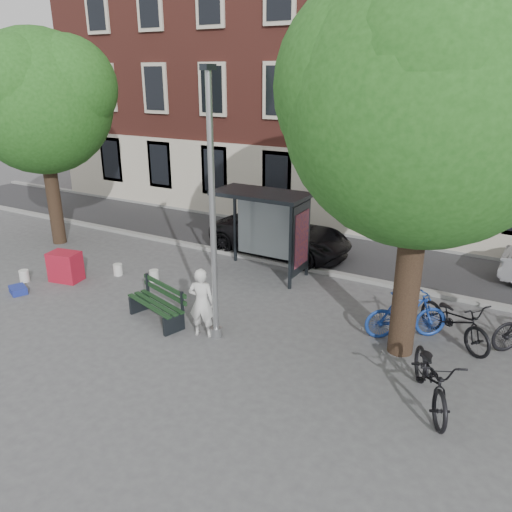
{
  "coord_description": "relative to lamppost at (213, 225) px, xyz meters",
  "views": [
    {
      "loc": [
        6.03,
        -8.72,
        5.95
      ],
      "look_at": [
        -0.05,
        2.02,
        1.4
      ],
      "focal_mm": 35.0,
      "sensor_mm": 36.0,
      "label": 1
    }
  ],
  "objects": [
    {
      "name": "tree_right",
      "position": [
        4.01,
        1.38,
        2.83
      ],
      "size": [
        5.76,
        5.6,
        8.2
      ],
      "color": "black",
      "rests_on": "ground"
    },
    {
      "name": "bucket_a",
      "position": [
        -6.92,
        -0.06,
        -2.6
      ],
      "size": [
        0.34,
        0.34,
        0.36
      ],
      "primitive_type": "cylinder",
      "rotation": [
        0.0,
        0.0,
        0.27
      ],
      "color": "silver",
      "rests_on": "ground"
    },
    {
      "name": "red_stand",
      "position": [
        -5.87,
        0.63,
        -2.33
      ],
      "size": [
        1.0,
        0.76,
        0.9
      ],
      "primitive_type": "cube",
      "rotation": [
        0.0,
        0.0,
        0.19
      ],
      "color": "#A8162A",
      "rests_on": "ground"
    },
    {
      "name": "blue_crate",
      "position": [
        -6.34,
        -0.72,
        -2.68
      ],
      "size": [
        0.66,
        0.59,
        0.2
      ],
      "primitive_type": "cube",
      "rotation": [
        0.0,
        0.0,
        -0.41
      ],
      "color": "navy",
      "rests_on": "ground"
    },
    {
      "name": "building_row",
      "position": [
        0.0,
        13.0,
        4.22
      ],
      "size": [
        30.0,
        8.0,
        14.0
      ],
      "primitive_type": "cube",
      "color": "brown",
      "rests_on": "ground"
    },
    {
      "name": "bucket_c",
      "position": [
        -3.51,
        1.88,
        -2.6
      ],
      "size": [
        0.36,
        0.36,
        0.36
      ],
      "primitive_type": "cylinder",
      "rotation": [
        0.0,
        0.0,
        -0.39
      ],
      "color": "silver",
      "rests_on": "ground"
    },
    {
      "name": "ground",
      "position": [
        0.0,
        0.0,
        -2.78
      ],
      "size": [
        90.0,
        90.0,
        0.0
      ],
      "primitive_type": "plane",
      "color": "#4C4C4F",
      "rests_on": "ground"
    },
    {
      "name": "road",
      "position": [
        0.0,
        7.0,
        -2.78
      ],
      "size": [
        40.0,
        4.0,
        0.01
      ],
      "primitive_type": "cube",
      "color": "#28282B",
      "rests_on": "ground"
    },
    {
      "name": "bus_shelter",
      "position": [
        -0.61,
        4.11,
        -0.87
      ],
      "size": [
        2.85,
        1.45,
        2.62
      ],
      "color": "#1E2328",
      "rests_on": "ground"
    },
    {
      "name": "lamppost",
      "position": [
        0.0,
        0.0,
        0.0
      ],
      "size": [
        0.28,
        0.35,
        6.11
      ],
      "color": "#9EA0A3",
      "rests_on": "ground"
    },
    {
      "name": "bucket_b",
      "position": [
        -4.82,
        1.71,
        -2.6
      ],
      "size": [
        0.33,
        0.33,
        0.36
      ],
      "primitive_type": "cylinder",
      "rotation": [
        0.0,
        0.0,
        -0.2
      ],
      "color": "silver",
      "rests_on": "ground"
    },
    {
      "name": "bike_a",
      "position": [
        4.96,
        2.52,
        -2.22
      ],
      "size": [
        2.18,
        1.9,
        1.14
      ],
      "primitive_type": "imported",
      "rotation": [
        0.0,
        0.0,
        0.93
      ],
      "color": "black",
      "rests_on": "ground"
    },
    {
      "name": "painter",
      "position": [
        -0.32,
        -0.1,
        -1.92
      ],
      "size": [
        0.72,
        0.58,
        1.72
      ],
      "primitive_type": "imported",
      "rotation": [
        0.0,
        0.0,
        3.43
      ],
      "color": "silver",
      "rests_on": "ground"
    },
    {
      "name": "tree_left",
      "position": [
        -8.99,
        2.88,
        2.43
      ],
      "size": [
        5.18,
        4.86,
        7.4
      ],
      "color": "black",
      "rests_on": "ground"
    },
    {
      "name": "bench",
      "position": [
        -1.74,
        -0.04,
        -2.35
      ],
      "size": [
        1.94,
        1.11,
        0.95
      ],
      "rotation": [
        0.0,
        0.0,
        -0.3
      ],
      "color": "#1E2328",
      "rests_on": "ground"
    },
    {
      "name": "bike_c",
      "position": [
        4.96,
        -0.15,
        -2.19
      ],
      "size": [
        1.67,
        2.38,
        1.19
      ],
      "primitive_type": "imported",
      "rotation": [
        0.0,
        0.0,
        0.44
      ],
      "color": "black",
      "rests_on": "ground"
    },
    {
      "name": "curb_near",
      "position": [
        0.0,
        5.0,
        -2.72
      ],
      "size": [
        40.0,
        0.25,
        0.12
      ],
      "primitive_type": "cube",
      "color": "gray",
      "rests_on": "ground"
    },
    {
      "name": "bike_b",
      "position": [
        3.93,
        2.18,
        -2.19
      ],
      "size": [
        1.95,
        1.56,
        1.18
      ],
      "primitive_type": "imported",
      "rotation": [
        0.0,
        0.0,
        2.16
      ],
      "color": "#1C3E9B",
      "rests_on": "ground"
    },
    {
      "name": "car_dark",
      "position": [
        -1.32,
        6.0,
        -2.1
      ],
      "size": [
        5.0,
        2.43,
        1.37
      ],
      "primitive_type": "imported",
      "rotation": [
        0.0,
        0.0,
        1.54
      ],
      "color": "black",
      "rests_on": "ground"
    },
    {
      "name": "curb_far",
      "position": [
        0.0,
        9.0,
        -2.72
      ],
      "size": [
        40.0,
        0.25,
        0.12
      ],
      "primitive_type": "cube",
      "color": "gray",
      "rests_on": "ground"
    }
  ]
}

